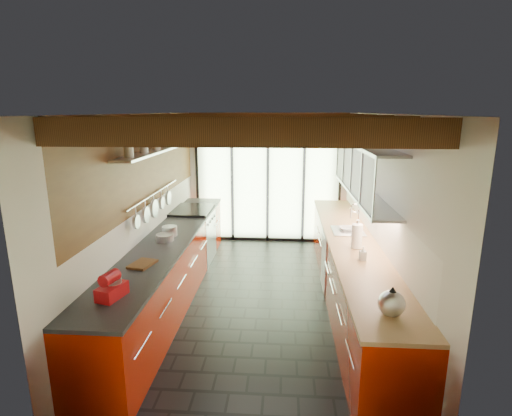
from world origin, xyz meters
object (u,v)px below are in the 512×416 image
at_px(bowl, 347,229).
at_px(soap_bottle, 363,253).
at_px(stand_mixer, 112,287).
at_px(kettle, 392,302).
at_px(paper_towel, 357,236).

bearing_deg(bowl, soap_bottle, -90.00).
bearing_deg(stand_mixer, kettle, -3.36).
relative_size(stand_mixer, soap_bottle, 1.96).
relative_size(kettle, paper_towel, 0.83).
distance_m(kettle, bowl, 2.49).
distance_m(paper_towel, soap_bottle, 0.44).
relative_size(soap_bottle, bowl, 0.74).
distance_m(paper_towel, bowl, 0.77).
bearing_deg(soap_bottle, kettle, -90.00).
relative_size(paper_towel, bowl, 1.62).
height_order(paper_towel, bowl, paper_towel).
bearing_deg(bowl, stand_mixer, -137.31).
distance_m(stand_mixer, bowl, 3.46).
bearing_deg(paper_towel, soap_bottle, -90.00).
height_order(soap_bottle, bowl, soap_bottle).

